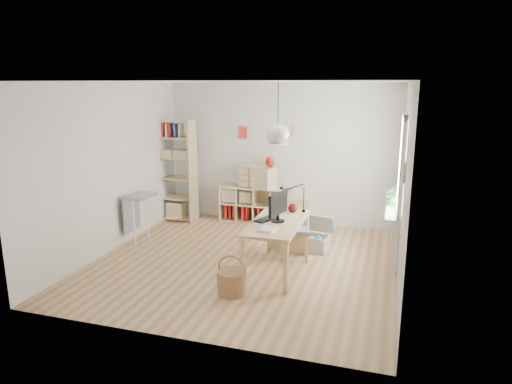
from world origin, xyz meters
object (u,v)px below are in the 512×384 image
(desk, at_px, (277,228))
(tall_bookshelf, at_px, (175,166))
(monitor, at_px, (278,206))
(cube_shelf, at_px, (255,207))
(storage_chest, at_px, (314,239))
(chair, at_px, (295,226))
(drawer_chest, at_px, (257,177))

(desk, relative_size, tall_bookshelf, 0.75)
(desk, relative_size, monitor, 3.15)
(desk, xyz_separation_m, cube_shelf, (-1.02, 2.23, -0.36))
(storage_chest, bearing_deg, monitor, -99.20)
(tall_bookshelf, distance_m, storage_chest, 3.24)
(desk, relative_size, cube_shelf, 1.07)
(chair, relative_size, storage_chest, 1.38)
(cube_shelf, distance_m, chair, 2.01)
(desk, relative_size, drawer_chest, 2.10)
(chair, bearing_deg, storage_chest, 48.46)
(storage_chest, xyz_separation_m, monitor, (-0.36, -1.02, 0.81))
(desk, height_order, cube_shelf, desk)
(chair, distance_m, storage_chest, 0.58)
(cube_shelf, xyz_separation_m, storage_chest, (1.40, -1.22, -0.12))
(cube_shelf, relative_size, tall_bookshelf, 0.70)
(cube_shelf, bearing_deg, drawer_chest, -31.28)
(cube_shelf, relative_size, storage_chest, 2.14)
(cube_shelf, bearing_deg, monitor, -65.09)
(tall_bookshelf, height_order, drawer_chest, tall_bookshelf)
(chair, bearing_deg, monitor, -112.27)
(cube_shelf, relative_size, chair, 1.55)
(cube_shelf, xyz_separation_m, drawer_chest, (0.07, -0.04, 0.63))
(tall_bookshelf, relative_size, monitor, 4.20)
(desk, height_order, monitor, monitor)
(tall_bookshelf, height_order, chair, tall_bookshelf)
(tall_bookshelf, distance_m, chair, 3.09)
(cube_shelf, bearing_deg, storage_chest, -41.00)
(chair, bearing_deg, tall_bookshelf, 142.99)
(cube_shelf, bearing_deg, tall_bookshelf, -169.81)
(chair, xyz_separation_m, drawer_chest, (-1.09, 1.58, 0.41))
(tall_bookshelf, bearing_deg, cube_shelf, 10.19)
(monitor, relative_size, drawer_chest, 0.67)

